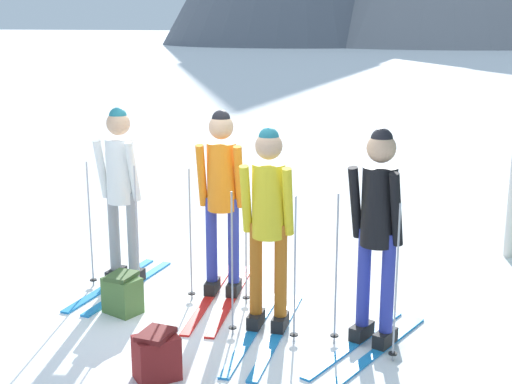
# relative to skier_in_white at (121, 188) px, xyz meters

# --- Properties ---
(ground_plane) EXTENTS (400.00, 400.00, 0.00)m
(ground_plane) POSITION_rel_skier_in_white_xyz_m (1.27, -0.07, -1.02)
(ground_plane) COLOR white
(skier_in_white) EXTENTS (0.61, 1.57, 1.82)m
(skier_in_white) POSITION_rel_skier_in_white_xyz_m (0.00, 0.00, 0.00)
(skier_in_white) COLOR #1E84D1
(skier_in_white) RESTS_ON ground
(skier_in_orange) EXTENTS (0.64, 1.82, 1.83)m
(skier_in_orange) POSITION_rel_skier_in_white_xyz_m (1.06, 0.11, 0.03)
(skier_in_orange) COLOR red
(skier_in_orange) RESTS_ON ground
(skier_in_yellow) EXTENTS (0.61, 1.75, 1.79)m
(skier_in_yellow) POSITION_rel_skier_in_white_xyz_m (1.76, -0.50, -0.03)
(skier_in_yellow) COLOR #1E84D1
(skier_in_yellow) RESTS_ON ground
(skier_in_black) EXTENTS (0.72, 1.58, 1.82)m
(skier_in_black) POSITION_rel_skier_in_white_xyz_m (2.67, -0.44, 0.00)
(skier_in_black) COLOR #1E84D1
(skier_in_black) RESTS_ON ground
(backpack_on_snow_front) EXTENTS (0.37, 0.32, 0.38)m
(backpack_on_snow_front) POSITION_rel_skier_in_white_xyz_m (0.38, -0.65, -0.83)
(backpack_on_snow_front) COLOR #4C7238
(backpack_on_snow_front) RESTS_ON ground
(backpack_on_snow_beside) EXTENTS (0.39, 0.40, 0.38)m
(backpack_on_snow_beside) POSITION_rel_skier_in_white_xyz_m (1.28, -1.61, -0.83)
(backpack_on_snow_beside) COLOR maroon
(backpack_on_snow_beside) RESTS_ON ground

